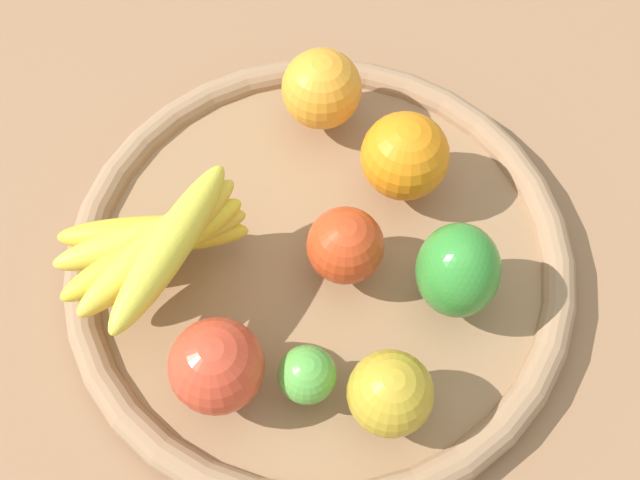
% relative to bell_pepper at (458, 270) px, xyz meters
% --- Properties ---
extents(ground_plane, '(2.40, 2.40, 0.00)m').
position_rel_bell_pepper_xyz_m(ground_plane, '(-0.06, -0.11, -0.08)').
color(ground_plane, '#976D4B').
rests_on(ground_plane, ground).
extents(basket, '(0.46, 0.46, 0.03)m').
position_rel_bell_pepper_xyz_m(basket, '(-0.06, -0.11, -0.06)').
color(basket, '#9A7350').
rests_on(basket, ground_plane).
extents(bell_pepper, '(0.09, 0.08, 0.09)m').
position_rel_bell_pepper_xyz_m(bell_pepper, '(0.00, 0.00, 0.00)').
color(bell_pepper, '#348D32').
rests_on(bell_pepper, basket).
extents(apple_1, '(0.08, 0.08, 0.07)m').
position_rel_bell_pepper_xyz_m(apple_1, '(-0.04, -0.09, -0.01)').
color(apple_1, red).
rests_on(apple_1, basket).
extents(banana_bunch, '(0.16, 0.17, 0.09)m').
position_rel_bell_pepper_xyz_m(banana_bunch, '(-0.07, -0.24, 0.00)').
color(banana_bunch, yellow).
rests_on(banana_bunch, basket).
extents(orange_0, '(0.09, 0.09, 0.08)m').
position_rel_bell_pepper_xyz_m(orange_0, '(-0.12, -0.02, -0.00)').
color(orange_0, orange).
rests_on(orange_0, basket).
extents(apple_2, '(0.07, 0.07, 0.07)m').
position_rel_bell_pepper_xyz_m(apple_2, '(0.09, -0.07, -0.01)').
color(apple_2, gold).
rests_on(apple_2, basket).
extents(lime_0, '(0.06, 0.06, 0.05)m').
position_rel_bell_pepper_xyz_m(lime_0, '(0.06, -0.14, -0.02)').
color(lime_0, '#59AD42').
rests_on(lime_0, basket).
extents(apple_0, '(0.08, 0.08, 0.08)m').
position_rel_bell_pepper_xyz_m(apple_0, '(0.05, -0.20, -0.01)').
color(apple_0, '#D0422A').
rests_on(apple_0, basket).
extents(orange_1, '(0.09, 0.09, 0.08)m').
position_rel_bell_pepper_xyz_m(orange_1, '(-0.21, -0.08, -0.01)').
color(orange_1, orange).
rests_on(orange_1, basket).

